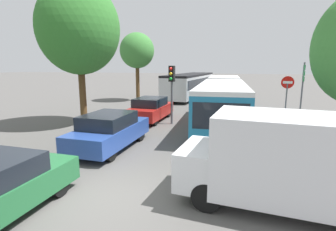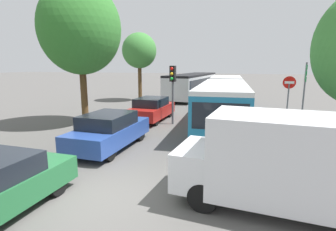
# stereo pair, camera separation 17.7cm
# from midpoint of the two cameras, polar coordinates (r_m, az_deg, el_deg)

# --- Properties ---
(ground_plane) EXTENTS (200.00, 200.00, 0.00)m
(ground_plane) POSITION_cam_midpoint_polar(r_m,az_deg,el_deg) (7.47, -14.28, -16.91)
(ground_plane) COLOR #565451
(articulated_bus) EXTENTS (3.42, 16.56, 2.44)m
(articulated_bus) POSITION_cam_midpoint_polar(r_m,az_deg,el_deg) (18.33, 11.61, 4.37)
(articulated_bus) COLOR teal
(articulated_bus) RESTS_ON ground
(city_bus_rear) EXTENTS (3.47, 11.77, 2.50)m
(city_bus_rear) POSITION_cam_midpoint_polar(r_m,az_deg,el_deg) (28.29, 4.66, 6.89)
(city_bus_rear) COLOR silver
(city_bus_rear) RESTS_ON ground
(queued_car_blue) EXTENTS (1.91, 4.33, 1.49)m
(queued_car_blue) POSITION_cam_midpoint_polar(r_m,az_deg,el_deg) (11.20, -13.06, -3.24)
(queued_car_blue) COLOR #284799
(queued_car_blue) RESTS_ON ground
(queued_car_red) EXTENTS (1.84, 4.18, 1.44)m
(queued_car_red) POSITION_cam_midpoint_polar(r_m,az_deg,el_deg) (16.45, -4.11, 1.44)
(queued_car_red) COLOR #B21E19
(queued_car_red) RESTS_ON ground
(white_van) EXTENTS (5.15, 2.37, 2.31)m
(white_van) POSITION_cam_midpoint_polar(r_m,az_deg,el_deg) (6.91, 24.78, -8.75)
(white_van) COLOR silver
(white_van) RESTS_ON ground
(traffic_light) EXTENTS (0.36, 0.38, 3.40)m
(traffic_light) POSITION_cam_midpoint_polar(r_m,az_deg,el_deg) (15.19, 0.48, 7.39)
(traffic_light) COLOR #56595E
(traffic_light) RESTS_ON ground
(no_entry_sign) EXTENTS (0.70, 0.08, 2.82)m
(no_entry_sign) POSITION_cam_midpoint_polar(r_m,az_deg,el_deg) (16.46, 24.15, 4.54)
(no_entry_sign) COLOR #56595E
(no_entry_sign) RESTS_ON ground
(direction_sign_post) EXTENTS (0.26, 1.39, 3.60)m
(direction_sign_post) POSITION_cam_midpoint_polar(r_m,az_deg,el_deg) (18.00, 27.09, 6.98)
(direction_sign_post) COLOR #56595E
(direction_sign_post) RESTS_ON ground
(tree_left_mid) EXTENTS (4.54, 4.54, 7.99)m
(tree_left_mid) POSITION_cam_midpoint_polar(r_m,az_deg,el_deg) (16.11, -19.19, 17.44)
(tree_left_mid) COLOR #51381E
(tree_left_mid) RESTS_ON ground
(tree_left_far) EXTENTS (3.25, 3.25, 6.44)m
(tree_left_far) POSITION_cam_midpoint_polar(r_m,az_deg,el_deg) (25.68, -6.84, 13.62)
(tree_left_far) COLOR #51381E
(tree_left_far) RESTS_ON ground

